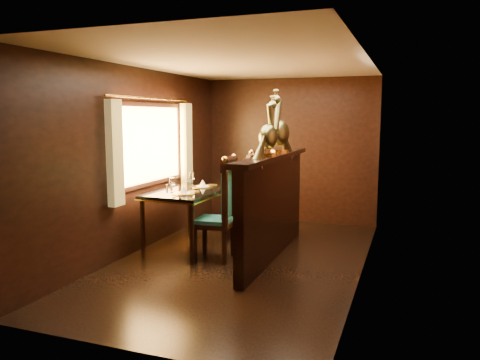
# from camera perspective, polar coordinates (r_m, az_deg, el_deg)

# --- Properties ---
(ground) EXTENTS (5.00, 5.00, 0.00)m
(ground) POSITION_cam_1_polar(r_m,az_deg,el_deg) (6.11, 0.19, -9.80)
(ground) COLOR black
(ground) RESTS_ON ground
(room_shell) EXTENTS (3.04, 5.04, 2.52)m
(room_shell) POSITION_cam_1_polar(r_m,az_deg,el_deg) (5.88, -0.53, 5.20)
(room_shell) COLOR black
(room_shell) RESTS_ON ground
(partition) EXTENTS (0.26, 2.70, 1.36)m
(partition) POSITION_cam_1_polar(r_m,az_deg,el_deg) (6.12, 3.98, -2.92)
(partition) COLOR black
(partition) RESTS_ON ground
(dining_table) EXTENTS (0.90, 1.44, 1.04)m
(dining_table) POSITION_cam_1_polar(r_m,az_deg,el_deg) (6.52, -6.13, -1.86)
(dining_table) COLOR black
(dining_table) RESTS_ON ground
(chair_left) EXTENTS (0.53, 0.55, 1.36)m
(chair_left) POSITION_cam_1_polar(r_m,az_deg,el_deg) (6.02, -2.04, -3.12)
(chair_left) COLOR black
(chair_left) RESTS_ON ground
(chair_right) EXTENTS (0.64, 0.65, 1.39)m
(chair_right) POSITION_cam_1_polar(r_m,az_deg,el_deg) (6.87, 1.88, -1.65)
(chair_right) COLOR black
(chair_right) RESTS_ON ground
(peacock_left) EXTENTS (0.24, 0.63, 0.75)m
(peacock_left) POSITION_cam_1_polar(r_m,az_deg,el_deg) (5.79, 3.45, 6.64)
(peacock_left) COLOR #194D35
(peacock_left) RESTS_ON partition
(peacock_right) EXTENTS (0.26, 0.70, 0.83)m
(peacock_right) POSITION_cam_1_polar(r_m,az_deg,el_deg) (6.31, 4.88, 7.11)
(peacock_right) COLOR #194D35
(peacock_right) RESTS_ON partition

